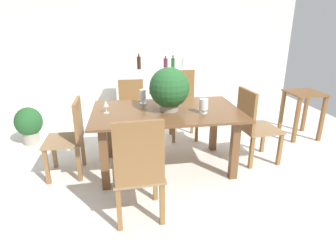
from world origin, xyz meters
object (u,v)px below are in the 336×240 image
crystal_vase_left (204,105)px  wine_bottle_clear (183,63)px  chair_head_end (71,134)px  chair_far_left (132,108)px  side_table (303,105)px  wine_bottle_amber (173,63)px  potted_plant_floor (29,124)px  wine_bottle_green (166,63)px  wine_glass (106,104)px  flower_centerpiece (169,88)px  chair_near_left (139,168)px  wine_bottle_dark (139,63)px  chair_far_right (182,102)px  crystal_vase_center_near (143,96)px  kitchen_counter (156,92)px  chair_foot_end (253,123)px  dining_table (166,120)px

crystal_vase_left → wine_bottle_clear: size_ratio=0.75×
chair_head_end → chair_far_left: chair_far_left is taller
chair_far_left → side_table: chair_far_left is taller
wine_bottle_amber → potted_plant_floor: 2.65m
chair_head_end → wine_bottle_clear: (1.76, 2.09, 0.49)m
wine_bottle_green → potted_plant_floor: size_ratio=0.38×
side_table → wine_bottle_green: bearing=140.5°
wine_glass → flower_centerpiece: bearing=-1.9°
chair_head_end → flower_centerpiece: bearing=87.4°
potted_plant_floor → chair_near_left: bearing=-52.5°
chair_head_end → wine_bottle_dark: wine_bottle_dark is taller
wine_glass → wine_bottle_amber: wine_bottle_amber is taller
chair_near_left → wine_bottle_green: wine_bottle_green is taller
chair_near_left → wine_bottle_amber: size_ratio=4.07×
crystal_vase_left → chair_far_right: bearing=90.3°
potted_plant_floor → chair_far_right: bearing=-1.0°
crystal_vase_center_near → chair_near_left: bearing=-95.7°
side_table → wine_bottle_dark: bearing=150.0°
wine_glass → wine_bottle_clear: size_ratio=0.67×
chair_near_left → wine_bottle_clear: (1.02, 3.08, 0.45)m
crystal_vase_left → wine_bottle_dark: bearing=105.3°
chair_near_left → potted_plant_floor: size_ratio=1.81×
crystal_vase_center_near → wine_bottle_amber: size_ratio=0.75×
crystal_vase_left → potted_plant_floor: 2.69m
chair_far_left → kitchen_counter: 1.25m
wine_bottle_clear → chair_foot_end: bearing=-77.1°
dining_table → chair_foot_end: bearing=-0.5°
chair_far_right → wine_bottle_dark: 1.33m
wine_bottle_clear → potted_plant_floor: 2.87m
chair_far_right → kitchen_counter: (-0.29, 1.13, -0.11)m
dining_table → crystal_vase_center_near: 0.47m
crystal_vase_left → wine_bottle_amber: wine_bottle_amber is taller
wine_bottle_amber → wine_bottle_green: size_ratio=1.17×
chair_near_left → chair_foot_end: bearing=-150.1°
wine_bottle_amber → chair_far_right: bearing=-91.1°
chair_far_right → chair_head_end: bearing=-145.8°
crystal_vase_center_near → wine_bottle_clear: 1.99m
chair_head_end → side_table: (3.38, 0.65, 0.01)m
chair_far_right → wine_glass: bearing=-136.8°
wine_glass → kitchen_counter: bearing=69.0°
chair_head_end → chair_foot_end: size_ratio=0.95×
chair_far_right → kitchen_counter: 1.17m
kitchen_counter → wine_bottle_dark: (-0.32, -0.04, 0.58)m
crystal_vase_center_near → wine_bottle_green: bearing=73.4°
crystal_vase_left → wine_glass: (-1.11, 0.18, 0.01)m
crystal_vase_center_near → side_table: 2.56m
chair_far_right → wine_bottle_green: (-0.08, 1.26, 0.44)m
chair_foot_end → wine_bottle_clear: bearing=8.1°
dining_table → side_table: dining_table is taller
side_table → chair_far_right: bearing=169.8°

